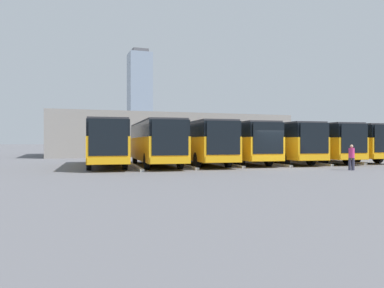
{
  "coord_description": "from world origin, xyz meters",
  "views": [
    {
      "loc": [
        13.43,
        21.23,
        1.72
      ],
      "look_at": [
        3.91,
        -5.6,
        1.58
      ],
      "focal_mm": 35.0,
      "sensor_mm": 36.0,
      "label": 1
    }
  ],
  "objects_px": {
    "bus_0": "(340,142)",
    "bus_3": "(237,142)",
    "bus_4": "(199,141)",
    "pedestrian": "(351,157)",
    "bus_5": "(155,141)",
    "bus_2": "(276,142)",
    "bus_1": "(311,142)",
    "bus_6": "(105,141)"
  },
  "relations": [
    {
      "from": "bus_5",
      "to": "bus_0",
      "type": "bearing_deg",
      "value": -172.29
    },
    {
      "from": "pedestrian",
      "to": "bus_4",
      "type": "bearing_deg",
      "value": -21.31
    },
    {
      "from": "bus_0",
      "to": "bus_3",
      "type": "height_order",
      "value": "same"
    },
    {
      "from": "bus_1",
      "to": "bus_6",
      "type": "distance_m",
      "value": 17.27
    },
    {
      "from": "bus_4",
      "to": "bus_6",
      "type": "height_order",
      "value": "same"
    },
    {
      "from": "bus_2",
      "to": "pedestrian",
      "type": "xyz_separation_m",
      "value": [
        0.03,
        8.51,
        -0.93
      ]
    },
    {
      "from": "bus_2",
      "to": "bus_6",
      "type": "xyz_separation_m",
      "value": [
        13.82,
        -0.16,
        0.0
      ]
    },
    {
      "from": "bus_3",
      "to": "bus_2",
      "type": "bearing_deg",
      "value": -179.6
    },
    {
      "from": "bus_0",
      "to": "bus_3",
      "type": "bearing_deg",
      "value": 5.92
    },
    {
      "from": "bus_6",
      "to": "pedestrian",
      "type": "bearing_deg",
      "value": 152.66
    },
    {
      "from": "bus_0",
      "to": "pedestrian",
      "type": "bearing_deg",
      "value": 57.12
    },
    {
      "from": "bus_1",
      "to": "bus_5",
      "type": "relative_size",
      "value": 1.0
    },
    {
      "from": "bus_5",
      "to": "bus_4",
      "type": "bearing_deg",
      "value": -172.46
    },
    {
      "from": "bus_3",
      "to": "bus_0",
      "type": "bearing_deg",
      "value": -174.08
    },
    {
      "from": "bus_4",
      "to": "pedestrian",
      "type": "distance_m",
      "value": 10.8
    },
    {
      "from": "bus_0",
      "to": "bus_4",
      "type": "bearing_deg",
      "value": 7.75
    },
    {
      "from": "bus_1",
      "to": "bus_4",
      "type": "bearing_deg",
      "value": 6.4
    },
    {
      "from": "bus_0",
      "to": "bus_5",
      "type": "relative_size",
      "value": 1.0
    },
    {
      "from": "bus_2",
      "to": "bus_4",
      "type": "bearing_deg",
      "value": 6.82
    },
    {
      "from": "bus_2",
      "to": "bus_0",
      "type": "bearing_deg",
      "value": -171.32
    },
    {
      "from": "bus_1",
      "to": "bus_3",
      "type": "bearing_deg",
      "value": 2.97
    },
    {
      "from": "bus_2",
      "to": "pedestrian",
      "type": "relative_size",
      "value": 7.3
    },
    {
      "from": "bus_6",
      "to": "pedestrian",
      "type": "xyz_separation_m",
      "value": [
        -13.79,
        8.67,
        -0.93
      ]
    },
    {
      "from": "bus_1",
      "to": "bus_4",
      "type": "height_order",
      "value": "same"
    },
    {
      "from": "bus_6",
      "to": "bus_4",
      "type": "bearing_deg",
      "value": -178.53
    },
    {
      "from": "bus_4",
      "to": "pedestrian",
      "type": "xyz_separation_m",
      "value": [
        -6.88,
        8.27,
        -0.93
      ]
    },
    {
      "from": "bus_4",
      "to": "pedestrian",
      "type": "relative_size",
      "value": 7.3
    },
    {
      "from": "bus_4",
      "to": "bus_5",
      "type": "height_order",
      "value": "same"
    },
    {
      "from": "bus_3",
      "to": "bus_5",
      "type": "relative_size",
      "value": 1.0
    },
    {
      "from": "bus_3",
      "to": "bus_4",
      "type": "xyz_separation_m",
      "value": [
        3.45,
        0.51,
        0.0
      ]
    },
    {
      "from": "bus_2",
      "to": "bus_4",
      "type": "distance_m",
      "value": 6.91
    },
    {
      "from": "bus_0",
      "to": "pedestrian",
      "type": "relative_size",
      "value": 7.3
    },
    {
      "from": "bus_6",
      "to": "pedestrian",
      "type": "relative_size",
      "value": 7.3
    },
    {
      "from": "bus_0",
      "to": "pedestrian",
      "type": "distance_m",
      "value": 11.38
    },
    {
      "from": "bus_6",
      "to": "bus_0",
      "type": "bearing_deg",
      "value": -174.34
    },
    {
      "from": "bus_6",
      "to": "pedestrian",
      "type": "height_order",
      "value": "bus_6"
    },
    {
      "from": "bus_3",
      "to": "bus_1",
      "type": "bearing_deg",
      "value": -177.03
    },
    {
      "from": "bus_4",
      "to": "bus_5",
      "type": "bearing_deg",
      "value": 7.54
    },
    {
      "from": "bus_6",
      "to": "pedestrian",
      "type": "distance_m",
      "value": 16.32
    },
    {
      "from": "bus_1",
      "to": "bus_2",
      "type": "xyz_separation_m",
      "value": [
        3.45,
        0.04,
        0.0
      ]
    },
    {
      "from": "bus_2",
      "to": "bus_4",
      "type": "height_order",
      "value": "same"
    },
    {
      "from": "bus_5",
      "to": "pedestrian",
      "type": "height_order",
      "value": "bus_5"
    }
  ]
}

